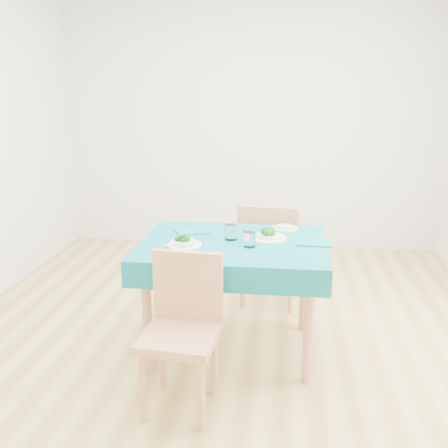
# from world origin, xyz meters

# --- Properties ---
(room_shell) EXTENTS (4.02, 4.52, 2.73)m
(room_shell) POSITION_xyz_m (0.00, 0.00, 1.35)
(room_shell) COLOR #A48344
(room_shell) RESTS_ON ground
(table) EXTENTS (1.17, 0.89, 0.76)m
(table) POSITION_xyz_m (0.07, -0.09, 0.38)
(table) COLOR #095E68
(table) RESTS_ON ground
(chair_near) EXTENTS (0.43, 0.46, 0.98)m
(chair_near) POSITION_xyz_m (-0.14, -0.76, 0.49)
(chair_near) COLOR #B37D54
(chair_near) RESTS_ON ground
(chair_far) EXTENTS (0.52, 0.56, 1.16)m
(chair_far) POSITION_xyz_m (0.29, 0.73, 0.58)
(chair_far) COLOR #B37D54
(chair_far) RESTS_ON ground
(bowl_near) EXTENTS (0.22, 0.22, 0.07)m
(bowl_near) POSITION_xyz_m (-0.22, -0.21, 0.79)
(bowl_near) COLOR white
(bowl_near) RESTS_ON table
(bowl_far) EXTENTS (0.24, 0.24, 0.07)m
(bowl_far) POSITION_xyz_m (0.29, 0.00, 0.80)
(bowl_far) COLOR white
(bowl_far) RESTS_ON table
(fork_near) EXTENTS (0.06, 0.18, 0.00)m
(fork_near) POSITION_xyz_m (-0.35, -0.24, 0.76)
(fork_near) COLOR silver
(fork_near) RESTS_ON table
(knife_near) EXTENTS (0.05, 0.20, 0.00)m
(knife_near) POSITION_xyz_m (-0.13, -0.23, 0.76)
(knife_near) COLOR silver
(knife_near) RESTS_ON table
(fork_far) EXTENTS (0.06, 0.16, 0.00)m
(fork_far) POSITION_xyz_m (0.14, 0.10, 0.76)
(fork_far) COLOR silver
(fork_far) RESTS_ON table
(knife_far) EXTENTS (0.11, 0.22, 0.00)m
(knife_far) POSITION_xyz_m (0.58, -0.01, 0.76)
(knife_far) COLOR silver
(knife_far) RESTS_ON table
(napkin_near) EXTENTS (0.26, 0.23, 0.01)m
(napkin_near) POSITION_xyz_m (-0.23, 0.10, 0.76)
(napkin_near) COLOR #0D6A74
(napkin_near) RESTS_ON table
(napkin_far) EXTENTS (0.22, 0.16, 0.01)m
(napkin_far) POSITION_xyz_m (0.58, -0.07, 0.76)
(napkin_far) COLOR #0D6A74
(napkin_far) RESTS_ON table
(tumbler_center) EXTENTS (0.08, 0.08, 0.10)m
(tumbler_center) POSITION_xyz_m (0.05, -0.04, 0.81)
(tumbler_center) COLOR white
(tumbler_center) RESTS_ON table
(tumbler_side) EXTENTS (0.07, 0.07, 0.09)m
(tumbler_side) POSITION_xyz_m (0.18, -0.18, 0.81)
(tumbler_side) COLOR white
(tumbler_side) RESTS_ON table
(side_plate) EXTENTS (0.19, 0.19, 0.01)m
(side_plate) POSITION_xyz_m (0.40, 0.26, 0.76)
(side_plate) COLOR #B9E46F
(side_plate) RESTS_ON table
(bread_slice) EXTENTS (0.13, 0.13, 0.01)m
(bread_slice) POSITION_xyz_m (0.40, 0.26, 0.77)
(bread_slice) COLOR beige
(bread_slice) RESTS_ON side_plate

